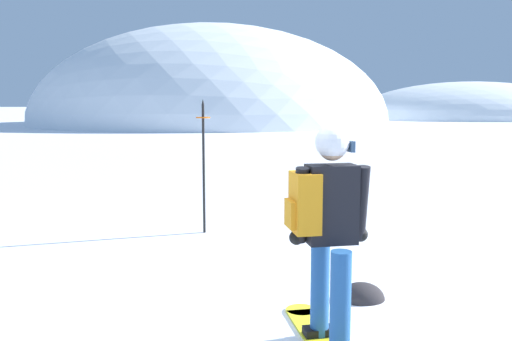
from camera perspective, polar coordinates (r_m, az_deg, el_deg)
ground_plane at (r=4.79m, az=2.79°, el=-15.89°), size 300.00×300.00×0.00m
ridge_peak_main at (r=44.20m, az=-4.63°, el=4.90°), size 28.07×25.27×15.52m
ridge_peak_far at (r=62.02m, az=21.27°, el=5.13°), size 24.51×22.06×7.58m
snowboarder_main at (r=4.09m, az=7.38°, el=-6.47°), size 0.64×1.84×1.71m
piste_marker_near at (r=7.75m, az=-5.49°, el=1.40°), size 0.20×0.20×1.91m
rock_dark at (r=5.47m, az=10.93°, el=-13.01°), size 0.45×0.38×0.31m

